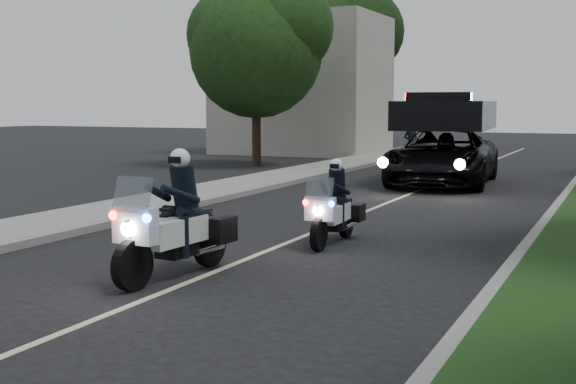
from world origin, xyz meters
name	(u,v)px	position (x,y,z in m)	size (l,w,h in m)	color
ground	(229,266)	(0.00, 0.00, 0.00)	(120.00, 120.00, 0.00)	black
curb_right	(561,202)	(4.10, 10.00, 0.07)	(0.20, 60.00, 0.15)	gray
curb_left	(271,187)	(-4.10, 10.00, 0.07)	(0.20, 60.00, 0.15)	gray
sidewalk_left	(238,185)	(-5.20, 10.00, 0.08)	(2.00, 60.00, 0.16)	gray
building_far	(302,85)	(-10.00, 26.00, 3.50)	(8.00, 6.00, 7.00)	#A8A396
lane_marking	(404,196)	(0.00, 10.00, 0.00)	(0.12, 50.00, 0.01)	#BFB78C
police_moto_left	(176,277)	(-0.36, -0.96, 0.00)	(0.78, 2.23, 1.90)	silver
police_moto_right	(333,244)	(0.79, 2.52, 0.00)	(0.64, 1.83, 1.56)	silver
police_suv	(442,184)	(0.24, 13.59, 0.00)	(2.95, 6.38, 3.10)	black
bicycle	(411,167)	(-2.46, 19.66, 0.00)	(0.54, 1.56, 0.82)	black
cyclist	(411,167)	(-2.46, 19.66, 0.00)	(0.57, 0.38, 1.59)	black
tree_left_near	(257,166)	(-8.47, 17.70, 0.00)	(5.45, 5.45, 9.08)	#1E4216
tree_left_far	(337,149)	(-9.74, 30.53, 0.00)	(6.39, 6.39, 10.65)	black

